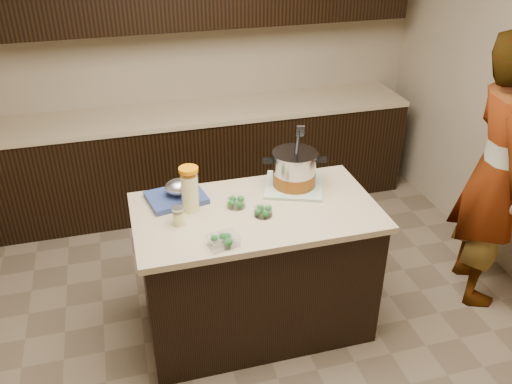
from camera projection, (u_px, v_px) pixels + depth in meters
The scene contains 13 objects.
ground_plane at pixel (256, 322), 3.68m from camera, with size 4.00×4.00×0.00m, color brown.
room_shell at pixel (256, 77), 2.83m from camera, with size 4.04×4.04×2.72m.
back_cabinets at pixel (202, 103), 4.66m from camera, with size 3.60×0.63×2.33m.
island at pixel (256, 269), 3.45m from camera, with size 1.46×0.81×0.90m.
dish_towel at pixel (294, 186), 3.46m from camera, with size 0.36×0.36×0.02m, color #5A865E.
stock_pot at pixel (294, 171), 3.41m from camera, with size 0.40×0.34×0.41m.
lemonade_pitcher at pixel (190, 191), 3.17m from camera, with size 0.14×0.14×0.28m.
mason_jar at pixel (178, 216), 3.07m from camera, with size 0.09×0.09×0.12m.
broccoli_tub_left at pixel (236, 203), 3.25m from camera, with size 0.12×0.12×0.05m.
broccoli_tub_right at pixel (263, 212), 3.16m from camera, with size 0.12×0.12×0.05m.
broccoli_tub_rect at pixel (223, 241), 2.90m from camera, with size 0.18×0.15×0.06m.
blue_tray at pixel (178, 193), 3.31m from camera, with size 0.38×0.33×0.13m.
person at pixel (496, 173), 3.55m from camera, with size 0.68×0.45×1.88m, color gray.
Camera 1 is at (-0.73, -2.65, 2.60)m, focal length 38.00 mm.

